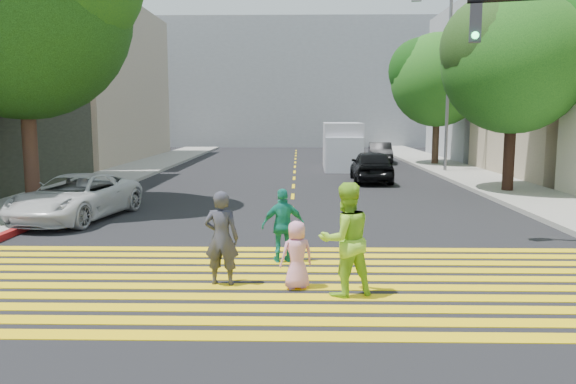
{
  "coord_description": "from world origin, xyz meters",
  "views": [
    {
      "loc": [
        0.22,
        -8.44,
        2.97
      ],
      "look_at": [
        0.0,
        3.0,
        1.4
      ],
      "focal_mm": 35.0,
      "sensor_mm": 36.0,
      "label": 1
    }
  ],
  "objects_px": {
    "dark_car_near": "(371,166)",
    "pedestrian_child": "(297,255)",
    "tree_right_near": "(516,55)",
    "white_sedan": "(76,197)",
    "tree_right_far": "(439,75)",
    "pedestrian_extra": "(283,226)",
    "silver_car": "(349,149)",
    "dark_car_parked": "(380,153)",
    "white_van": "(342,147)",
    "pedestrian_woman": "(345,239)",
    "pedestrian_man": "(222,238)"
  },
  "relations": [
    {
      "from": "dark_car_near",
      "to": "pedestrian_child",
      "type": "bearing_deg",
      "value": 79.72
    },
    {
      "from": "tree_right_near",
      "to": "white_sedan",
      "type": "height_order",
      "value": "tree_right_near"
    },
    {
      "from": "tree_right_near",
      "to": "tree_right_far",
      "type": "xyz_separation_m",
      "value": [
        0.11,
        11.9,
        0.1
      ]
    },
    {
      "from": "tree_right_far",
      "to": "pedestrian_extra",
      "type": "height_order",
      "value": "tree_right_far"
    },
    {
      "from": "silver_car",
      "to": "dark_car_parked",
      "type": "height_order",
      "value": "silver_car"
    },
    {
      "from": "tree_right_near",
      "to": "dark_car_near",
      "type": "distance_m",
      "value": 7.51
    },
    {
      "from": "white_sedan",
      "to": "silver_car",
      "type": "relative_size",
      "value": 1.0
    },
    {
      "from": "silver_car",
      "to": "white_van",
      "type": "relative_size",
      "value": 0.85
    },
    {
      "from": "pedestrian_extra",
      "to": "white_sedan",
      "type": "relative_size",
      "value": 0.32
    },
    {
      "from": "pedestrian_woman",
      "to": "dark_car_parked",
      "type": "xyz_separation_m",
      "value": [
        4.34,
        26.28,
        -0.31
      ]
    },
    {
      "from": "tree_right_far",
      "to": "dark_car_near",
      "type": "xyz_separation_m",
      "value": [
        -4.87,
        -8.18,
        -4.56
      ]
    },
    {
      "from": "tree_right_far",
      "to": "pedestrian_woman",
      "type": "distance_m",
      "value": 25.67
    },
    {
      "from": "pedestrian_child",
      "to": "dark_car_parked",
      "type": "height_order",
      "value": "dark_car_parked"
    },
    {
      "from": "pedestrian_woman",
      "to": "white_van",
      "type": "bearing_deg",
      "value": -115.54
    },
    {
      "from": "tree_right_far",
      "to": "white_sedan",
      "type": "bearing_deg",
      "value": -129.65
    },
    {
      "from": "tree_right_near",
      "to": "white_sedan",
      "type": "relative_size",
      "value": 1.65
    },
    {
      "from": "pedestrian_child",
      "to": "silver_car",
      "type": "height_order",
      "value": "silver_car"
    },
    {
      "from": "pedestrian_extra",
      "to": "pedestrian_woman",
      "type": "bearing_deg",
      "value": 105.44
    },
    {
      "from": "tree_right_near",
      "to": "pedestrian_man",
      "type": "xyz_separation_m",
      "value": [
        -9.36,
        -11.76,
        -4.35
      ]
    },
    {
      "from": "white_van",
      "to": "silver_car",
      "type": "bearing_deg",
      "value": 82.74
    },
    {
      "from": "pedestrian_man",
      "to": "pedestrian_woman",
      "type": "xyz_separation_m",
      "value": [
        2.12,
        -0.54,
        0.11
      ]
    },
    {
      "from": "pedestrian_woman",
      "to": "pedestrian_child",
      "type": "relative_size",
      "value": 1.59
    },
    {
      "from": "pedestrian_extra",
      "to": "white_van",
      "type": "bearing_deg",
      "value": -109.44
    },
    {
      "from": "pedestrian_child",
      "to": "pedestrian_extra",
      "type": "distance_m",
      "value": 1.79
    },
    {
      "from": "tree_right_near",
      "to": "pedestrian_child",
      "type": "distance_m",
      "value": 15.12
    },
    {
      "from": "tree_right_far",
      "to": "pedestrian_man",
      "type": "relative_size",
      "value": 4.68
    },
    {
      "from": "pedestrian_extra",
      "to": "dark_car_near",
      "type": "distance_m",
      "value": 14.37
    },
    {
      "from": "pedestrian_extra",
      "to": "white_sedan",
      "type": "distance_m",
      "value": 7.62
    },
    {
      "from": "pedestrian_man",
      "to": "white_van",
      "type": "distance_m",
      "value": 22.09
    },
    {
      "from": "pedestrian_woman",
      "to": "dark_car_parked",
      "type": "height_order",
      "value": "pedestrian_woman"
    },
    {
      "from": "pedestrian_child",
      "to": "silver_car",
      "type": "distance_m",
      "value": 28.79
    },
    {
      "from": "tree_right_near",
      "to": "silver_car",
      "type": "bearing_deg",
      "value": 105.41
    },
    {
      "from": "dark_car_parked",
      "to": "dark_car_near",
      "type": "bearing_deg",
      "value": -95.77
    },
    {
      "from": "pedestrian_man",
      "to": "dark_car_near",
      "type": "bearing_deg",
      "value": -100.72
    },
    {
      "from": "pedestrian_extra",
      "to": "silver_car",
      "type": "distance_m",
      "value": 27.08
    },
    {
      "from": "tree_right_far",
      "to": "pedestrian_man",
      "type": "bearing_deg",
      "value": -111.82
    },
    {
      "from": "dark_car_near",
      "to": "pedestrian_extra",
      "type": "bearing_deg",
      "value": 77.2
    },
    {
      "from": "pedestrian_man",
      "to": "dark_car_parked",
      "type": "relative_size",
      "value": 0.43
    },
    {
      "from": "tree_right_near",
      "to": "dark_car_parked",
      "type": "distance_m",
      "value": 14.98
    },
    {
      "from": "white_sedan",
      "to": "silver_car",
      "type": "height_order",
      "value": "silver_car"
    },
    {
      "from": "pedestrian_child",
      "to": "dark_car_parked",
      "type": "bearing_deg",
      "value": -121.08
    },
    {
      "from": "dark_car_near",
      "to": "pedestrian_man",
      "type": "bearing_deg",
      "value": 75.0
    },
    {
      "from": "silver_car",
      "to": "pedestrian_woman",
      "type": "bearing_deg",
      "value": 88.53
    },
    {
      "from": "tree_right_near",
      "to": "pedestrian_man",
      "type": "bearing_deg",
      "value": -128.52
    },
    {
      "from": "pedestrian_man",
      "to": "white_van",
      "type": "xyz_separation_m",
      "value": [
        3.77,
        21.77,
        0.37
      ]
    },
    {
      "from": "tree_right_near",
      "to": "pedestrian_child",
      "type": "xyz_separation_m",
      "value": [
        -8.04,
        -11.95,
        -4.59
      ]
    },
    {
      "from": "pedestrian_man",
      "to": "pedestrian_child",
      "type": "bearing_deg",
      "value": 177.32
    },
    {
      "from": "pedestrian_child",
      "to": "silver_car",
      "type": "bearing_deg",
      "value": -116.75
    },
    {
      "from": "white_sedan",
      "to": "white_van",
      "type": "xyz_separation_m",
      "value": [
        8.8,
        15.61,
        0.56
      ]
    },
    {
      "from": "pedestrian_man",
      "to": "white_sedan",
      "type": "xyz_separation_m",
      "value": [
        -5.03,
        6.16,
        -0.19
      ]
    }
  ]
}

